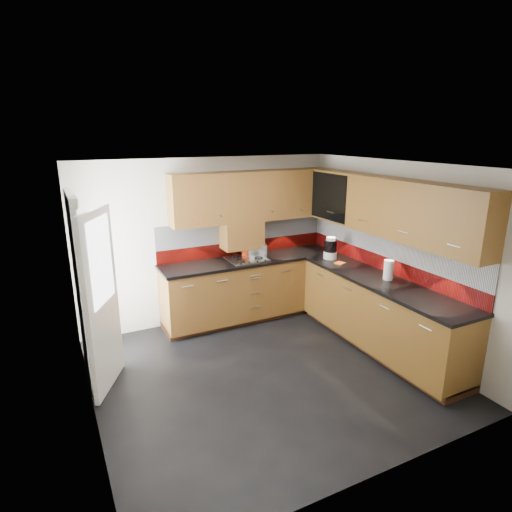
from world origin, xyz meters
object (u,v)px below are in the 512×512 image
gas_hob (247,259)px  food_processor (330,249)px  utensil_pot (246,250)px  toaster (257,250)px

gas_hob → food_processor: size_ratio=1.71×
gas_hob → food_processor: 1.23m
gas_hob → food_processor: bearing=-23.7°
gas_hob → utensil_pot: (0.06, 0.16, 0.09)m
utensil_pot → toaster: size_ratio=1.50×
toaster → utensil_pot: bearing=157.4°
utensil_pot → toaster: (0.16, -0.07, -0.01)m
gas_hob → utensil_pot: 0.19m
utensil_pot → toaster: 0.17m
toaster → food_processor: 1.08m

